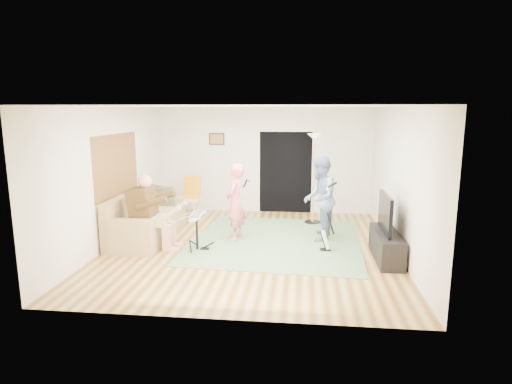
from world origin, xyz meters
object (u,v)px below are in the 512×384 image
at_px(drum_kit, 197,234).
at_px(singer, 236,202).
at_px(guitarist, 319,198).
at_px(torchiere_lamp, 314,163).
at_px(guitar_spare, 326,240).
at_px(television, 385,213).
at_px(tv_cabinet, 386,246).
at_px(sofa, 143,223).
at_px(dining_chair, 190,204).

relative_size(drum_kit, singer, 0.46).
distance_m(guitarist, torchiere_lamp, 1.42).
height_order(drum_kit, guitar_spare, guitar_spare).
relative_size(singer, guitar_spare, 2.12).
xyz_separation_m(guitar_spare, television, (1.00, -0.37, 0.64)).
bearing_deg(tv_cabinet, guitar_spare, 160.73).
bearing_deg(guitar_spare, tv_cabinet, -19.27).
distance_m(singer, tv_cabinet, 3.06).
xyz_separation_m(sofa, singer, (1.94, 0.12, 0.47)).
xyz_separation_m(guitar_spare, torchiere_lamp, (-0.21, 2.02, 1.23)).
relative_size(singer, torchiere_lamp, 0.75).
distance_m(drum_kit, dining_chair, 2.40).
xyz_separation_m(sofa, drum_kit, (1.30, -0.65, 0.00)).
bearing_deg(tv_cabinet, sofa, 170.50).
xyz_separation_m(guitarist, dining_chair, (-3.08, 1.35, -0.50)).
bearing_deg(singer, drum_kit, -29.42).
xyz_separation_m(drum_kit, dining_chair, (-0.74, 2.29, 0.05)).
xyz_separation_m(drum_kit, torchiere_lamp, (2.24, 2.23, 1.13)).
height_order(dining_chair, television, television).
bearing_deg(guitarist, singer, -76.37).
relative_size(dining_chair, tv_cabinet, 0.75).
bearing_deg(television, tv_cabinet, -0.00).
relative_size(singer, television, 1.55).
xyz_separation_m(guitar_spare, dining_chair, (-3.19, 2.07, 0.16)).
height_order(guitar_spare, television, television).
distance_m(singer, guitar_spare, 1.99).
xyz_separation_m(drum_kit, guitar_spare, (2.45, 0.21, -0.10)).
relative_size(guitar_spare, tv_cabinet, 0.53).
bearing_deg(singer, guitarist, 105.81).
bearing_deg(television, sofa, 170.40).
relative_size(guitarist, dining_chair, 1.67).
relative_size(sofa, guitar_spare, 3.15).
xyz_separation_m(sofa, dining_chair, (0.57, 1.64, 0.06)).
xyz_separation_m(sofa, television, (4.75, -0.80, 0.53)).
xyz_separation_m(singer, television, (2.82, -0.92, 0.06)).
xyz_separation_m(sofa, guitar_spare, (3.76, -0.44, -0.10)).
relative_size(sofa, television, 2.30).
bearing_deg(sofa, tv_cabinet, -9.50).
bearing_deg(torchiere_lamp, television, -63.12).
relative_size(guitar_spare, torchiere_lamp, 0.35).
relative_size(singer, tv_cabinet, 1.13).
distance_m(sofa, guitar_spare, 3.78).
relative_size(drum_kit, guitar_spare, 0.98).
bearing_deg(sofa, singer, 3.42).
xyz_separation_m(singer, tv_cabinet, (2.87, -0.92, -0.54)).
bearing_deg(sofa, drum_kit, -26.48).
distance_m(sofa, torchiere_lamp, 4.04).
xyz_separation_m(guitarist, torchiere_lamp, (-0.10, 1.30, 0.58)).
bearing_deg(guitar_spare, guitarist, 98.93).
distance_m(guitarist, dining_chair, 3.40).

